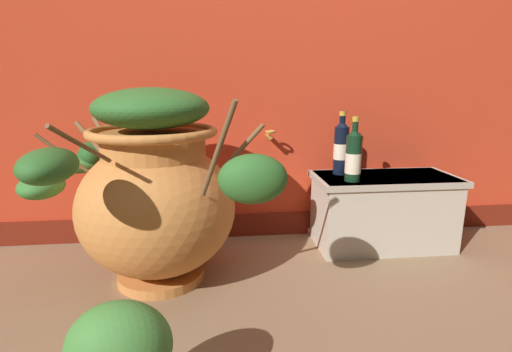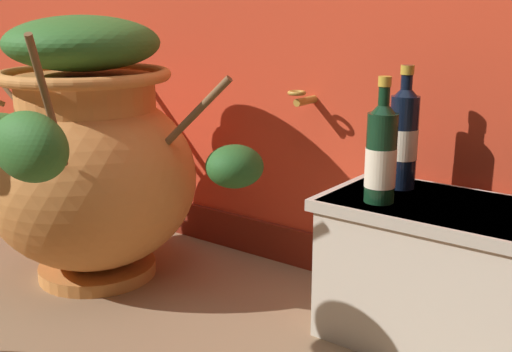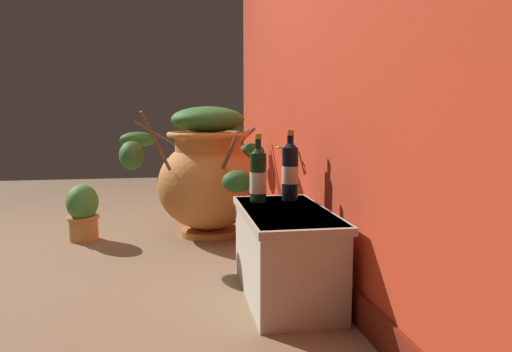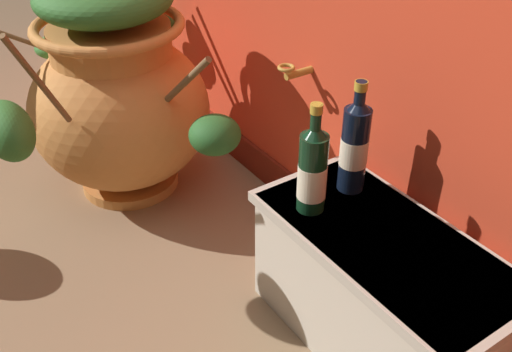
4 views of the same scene
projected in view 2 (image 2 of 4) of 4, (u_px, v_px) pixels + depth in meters
terracotta_urn at (88, 155)px, 1.98m from camera, size 1.08×1.00×0.83m
stone_ledge at (466, 276)px, 1.58m from camera, size 0.73×0.36×0.38m
wine_bottle_left at (381, 152)px, 1.56m from camera, size 0.08×0.08×0.31m
wine_bottle_middle at (403, 135)px, 1.67m from camera, size 0.08×0.08×0.33m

